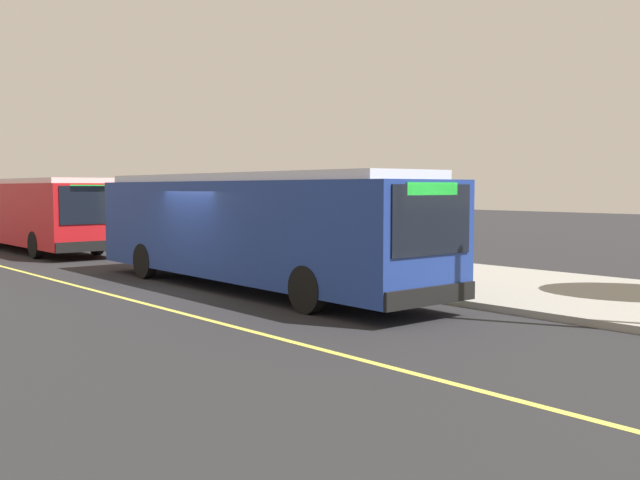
% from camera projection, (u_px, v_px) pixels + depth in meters
% --- Properties ---
extents(ground_plane, '(120.00, 120.00, 0.00)m').
position_uv_depth(ground_plane, '(198.00, 288.00, 18.51)').
color(ground_plane, '#232326').
extents(sidewalk_curb, '(44.00, 6.40, 0.15)m').
position_uv_depth(sidewalk_curb, '(365.00, 268.00, 22.42)').
color(sidewalk_curb, gray).
rests_on(sidewalk_curb, ground_plane).
extents(lane_stripe_center, '(36.00, 0.14, 0.01)m').
position_uv_depth(lane_stripe_center, '(118.00, 297.00, 17.08)').
color(lane_stripe_center, '#E0D64C').
rests_on(lane_stripe_center, ground_plane).
extents(transit_bus_main, '(12.35, 2.84, 2.95)m').
position_uv_depth(transit_bus_main, '(251.00, 226.00, 18.33)').
color(transit_bus_main, navy).
rests_on(transit_bus_main, ground_plane).
extents(transit_bus_second, '(11.77, 2.71, 2.95)m').
position_uv_depth(transit_bus_second, '(34.00, 211.00, 29.70)').
color(transit_bus_second, red).
rests_on(transit_bus_second, ground_plane).
extents(bus_shelter, '(2.90, 1.60, 2.48)m').
position_uv_depth(bus_shelter, '(357.00, 209.00, 22.38)').
color(bus_shelter, '#333338').
rests_on(bus_shelter, sidewalk_curb).
extents(waiting_bench, '(1.60, 0.48, 0.95)m').
position_uv_depth(waiting_bench, '(367.00, 251.00, 22.25)').
color(waiting_bench, brown).
rests_on(waiting_bench, sidewalk_curb).
extents(route_sign_post, '(0.44, 0.08, 2.80)m').
position_uv_depth(route_sign_post, '(366.00, 212.00, 18.76)').
color(route_sign_post, '#333338').
rests_on(route_sign_post, sidewalk_curb).
extents(pedestrian_commuter, '(0.24, 0.40, 1.69)m').
position_uv_depth(pedestrian_commuter, '(273.00, 236.00, 22.05)').
color(pedestrian_commuter, '#282D47').
rests_on(pedestrian_commuter, sidewalk_curb).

